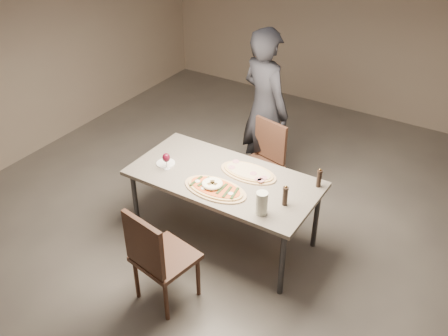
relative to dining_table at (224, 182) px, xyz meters
The scene contains 14 objects.
room 0.71m from the dining_table, ahead, with size 7.00×7.00×7.00m.
dining_table is the anchor object (origin of this frame).
zucchini_pizza 0.24m from the dining_table, 78.70° to the right, with size 0.62×0.35×0.05m.
ham_pizza 0.25m from the dining_table, 45.39° to the left, with size 0.58×0.32×0.04m.
bread_basket 0.24m from the dining_table, 86.99° to the right, with size 0.19×0.19×0.07m.
oil_dish 0.25m from the dining_table, 69.59° to the left, with size 0.12×0.12×0.01m.
pepper_mill_left 0.89m from the dining_table, 21.69° to the left, with size 0.05×0.05×0.19m.
pepper_mill_right 0.70m from the dining_table, ahead, with size 0.05×0.05×0.20m.
carafe 0.66m from the dining_table, 28.10° to the right, with size 0.10×0.10×0.21m.
wine_glass 0.60m from the dining_table, 162.61° to the right, with size 0.08×0.08×0.17m.
side_plate 0.62m from the dining_table, 169.77° to the right, with size 0.18×0.18×0.01m.
chair_near 1.02m from the dining_table, 91.34° to the right, with size 0.53×0.53×0.98m.
chair_far 0.85m from the dining_table, 91.03° to the left, with size 0.52×0.52×0.92m.
diner 1.21m from the dining_table, 99.47° to the left, with size 0.67×0.44×1.84m, color black.
Camera 1 is at (2.06, -3.30, 3.39)m, focal length 40.00 mm.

